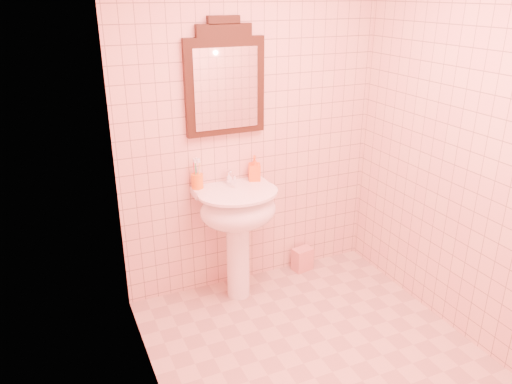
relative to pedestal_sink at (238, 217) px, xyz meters
name	(u,v)px	position (x,y,z in m)	size (l,w,h in m)	color
floor	(321,358)	(0.21, -0.87, -0.66)	(2.20, 2.20, 0.00)	#C9A791
back_wall	(252,127)	(0.21, 0.23, 0.59)	(2.00, 0.02, 2.50)	beige
pedestal_sink	(238,217)	(0.00, 0.00, 0.00)	(0.58, 0.58, 0.86)	white
faucet	(230,177)	(0.00, 0.14, 0.26)	(0.04, 0.16, 0.11)	white
mirror	(225,82)	(0.00, 0.20, 0.93)	(0.57, 0.06, 0.80)	black
toothbrush_cup	(197,181)	(-0.24, 0.17, 0.26)	(0.09, 0.09, 0.20)	orange
soap_dispenser	(254,168)	(0.20, 0.15, 0.29)	(0.08, 0.09, 0.19)	#FF5B15
towel	(302,259)	(0.63, 0.14, -0.57)	(0.16, 0.11, 0.19)	#DC8781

